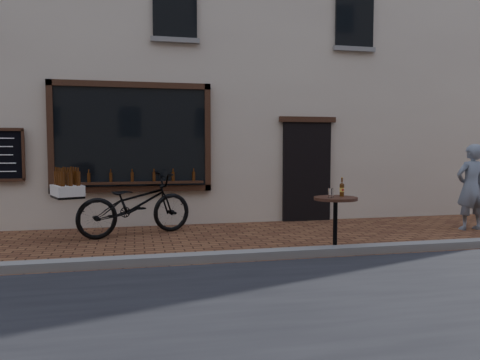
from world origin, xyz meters
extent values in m
plane|color=#512C1A|center=(0.00, 0.00, 0.00)|extent=(90.00, 90.00, 0.00)
cube|color=slate|center=(0.00, 0.20, 0.06)|extent=(90.00, 0.25, 0.12)
cube|color=#C1B298|center=(0.00, 6.50, 5.00)|extent=(28.00, 6.00, 10.00)
cube|color=black|center=(-1.90, 3.45, 1.85)|extent=(3.00, 0.06, 2.00)
cube|color=black|center=(-1.90, 3.43, 2.91)|extent=(3.24, 0.10, 0.12)
cube|color=black|center=(-1.90, 3.43, 0.79)|extent=(3.24, 0.10, 0.12)
cube|color=black|center=(-3.46, 3.43, 1.85)|extent=(0.12, 0.10, 2.24)
cube|color=black|center=(-0.34, 3.43, 1.85)|extent=(0.12, 0.10, 2.24)
cube|color=black|center=(-1.90, 3.38, 0.92)|extent=(2.90, 0.16, 0.05)
cube|color=black|center=(1.90, 3.46, 1.10)|extent=(1.10, 0.10, 2.20)
cube|color=black|center=(1.90, 3.43, 2.26)|extent=(1.30, 0.10, 0.12)
cube|color=black|center=(-4.30, 3.44, 1.50)|extent=(0.62, 0.04, 0.92)
cylinder|color=#3D1C07|center=(-3.15, 3.38, 1.04)|extent=(0.06, 0.06, 0.19)
cylinder|color=#3D1C07|center=(-2.73, 3.38, 1.04)|extent=(0.06, 0.06, 0.19)
cylinder|color=#3D1C07|center=(-2.32, 3.38, 1.04)|extent=(0.06, 0.06, 0.19)
cylinder|color=#3D1C07|center=(-1.90, 3.38, 1.04)|extent=(0.06, 0.06, 0.19)
cylinder|color=#3D1C07|center=(-1.48, 3.38, 1.04)|extent=(0.06, 0.06, 0.19)
cylinder|color=#3D1C07|center=(-1.07, 3.38, 1.04)|extent=(0.06, 0.06, 0.19)
cylinder|color=#3D1C07|center=(-0.65, 3.38, 1.04)|extent=(0.06, 0.06, 0.19)
cube|color=black|center=(-1.00, 3.46, 4.60)|extent=(0.90, 0.06, 1.40)
cube|color=black|center=(3.00, 3.46, 4.60)|extent=(0.90, 0.06, 1.40)
imported|color=black|center=(-1.85, 2.51, 0.58)|extent=(2.33, 1.51, 1.16)
cube|color=black|center=(-2.99, 2.07, 0.80)|extent=(0.63, 0.73, 0.04)
cube|color=beige|center=(-2.99, 2.07, 0.91)|extent=(0.64, 0.76, 0.18)
cylinder|color=#3D1C07|center=(-2.79, 1.90, 1.12)|extent=(0.07, 0.07, 0.24)
cylinder|color=#3D1C07|center=(-2.91, 1.85, 1.12)|extent=(0.07, 0.07, 0.24)
cylinder|color=#3D1C07|center=(-3.03, 1.81, 1.12)|extent=(0.07, 0.07, 0.24)
cylinder|color=#3D1C07|center=(-2.84, 2.04, 1.12)|extent=(0.07, 0.07, 0.24)
cylinder|color=#3D1C07|center=(-2.96, 2.00, 1.12)|extent=(0.07, 0.07, 0.24)
cylinder|color=#3D1C07|center=(-3.08, 1.95, 1.12)|extent=(0.07, 0.07, 0.24)
cylinder|color=#3D1C07|center=(-2.90, 2.19, 1.12)|extent=(0.07, 0.07, 0.24)
cylinder|color=#3D1C07|center=(-3.02, 2.14, 1.12)|extent=(0.07, 0.07, 0.24)
cylinder|color=#3D1C07|center=(-3.14, 2.09, 1.12)|extent=(0.07, 0.07, 0.24)
cylinder|color=#3D1C07|center=(-2.95, 2.33, 1.12)|extent=(0.07, 0.07, 0.24)
cylinder|color=#3D1C07|center=(-3.07, 2.28, 1.12)|extent=(0.07, 0.07, 0.24)
cylinder|color=#3D1C07|center=(-3.19, 2.24, 1.12)|extent=(0.07, 0.07, 0.24)
cylinder|color=black|center=(1.20, 0.35, 0.02)|extent=(0.50, 0.50, 0.03)
cylinder|color=black|center=(1.20, 0.35, 0.43)|extent=(0.07, 0.07, 0.79)
cylinder|color=black|center=(1.20, 0.35, 0.85)|extent=(0.68, 0.68, 0.05)
cylinder|color=gold|center=(1.33, 0.42, 0.98)|extent=(0.07, 0.07, 0.07)
cylinder|color=white|center=(1.08, 0.27, 0.94)|extent=(0.09, 0.09, 0.15)
imported|color=slate|center=(4.67, 1.64, 0.85)|extent=(0.62, 0.41, 1.71)
camera|label=1|loc=(-1.85, -6.39, 1.64)|focal=35.00mm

